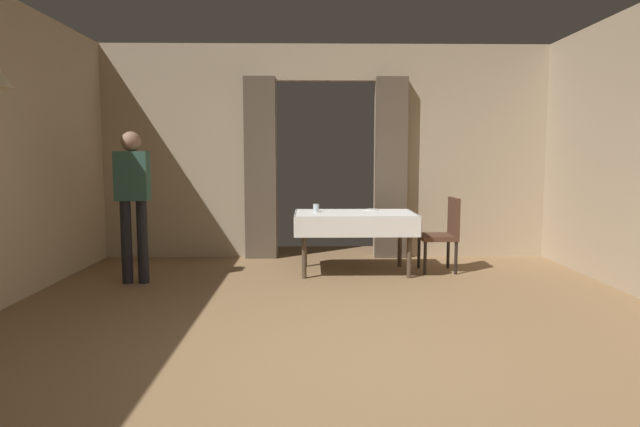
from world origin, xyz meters
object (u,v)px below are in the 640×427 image
object	(u,v)px
dining_table_mid	(355,220)
person_waiter_by_doorway	(133,194)
glass_mid_b	(316,208)
plate_mid_a	(372,210)
chair_mid_right	(444,231)

from	to	relation	value
dining_table_mid	person_waiter_by_doorway	world-z (taller)	person_waiter_by_doorway
glass_mid_b	plate_mid_a	bearing A→B (deg)	18.75
chair_mid_right	glass_mid_b	bearing A→B (deg)	179.26
dining_table_mid	person_waiter_by_doorway	xyz separation A→B (m)	(-2.55, -0.55, 0.36)
plate_mid_a	person_waiter_by_doorway	bearing A→B (deg)	-163.11
plate_mid_a	person_waiter_by_doorway	world-z (taller)	person_waiter_by_doorway
dining_table_mid	person_waiter_by_doorway	distance (m)	2.63
plate_mid_a	dining_table_mid	bearing A→B (deg)	-129.36
plate_mid_a	chair_mid_right	bearing A→B (deg)	-16.93
chair_mid_right	person_waiter_by_doorway	world-z (taller)	person_waiter_by_doorway
person_waiter_by_doorway	dining_table_mid	bearing A→B (deg)	12.12
chair_mid_right	person_waiter_by_doorway	distance (m)	3.76
glass_mid_b	person_waiter_by_doorway	distance (m)	2.17
chair_mid_right	plate_mid_a	bearing A→B (deg)	163.07
chair_mid_right	glass_mid_b	xyz separation A→B (m)	(-1.61, 0.02, 0.29)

